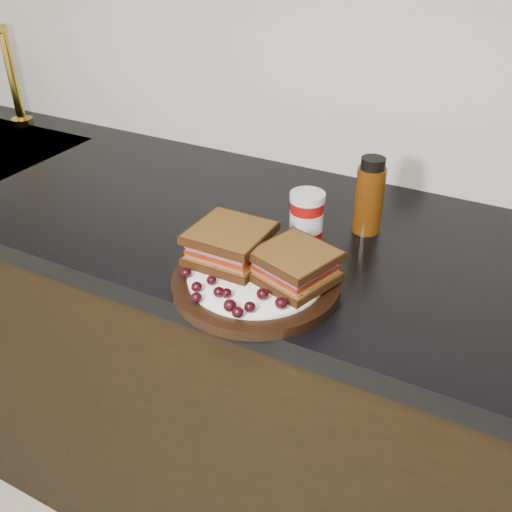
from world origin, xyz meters
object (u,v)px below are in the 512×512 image
at_px(sandwich_left, 230,244).
at_px(plate, 256,282).
at_px(condiment_jar, 307,217).
at_px(oil_bottle, 369,195).

bearing_deg(sandwich_left, plate, -20.95).
xyz_separation_m(condiment_jar, oil_bottle, (0.09, 0.09, 0.03)).
height_order(condiment_jar, oil_bottle, oil_bottle).
xyz_separation_m(plate, oil_bottle, (0.10, 0.27, 0.07)).
distance_m(sandwich_left, oil_bottle, 0.29).
bearing_deg(sandwich_left, condiment_jar, 65.86).
distance_m(plate, sandwich_left, 0.08).
relative_size(sandwich_left, oil_bottle, 0.84).
bearing_deg(plate, oil_bottle, 69.73).
bearing_deg(plate, sandwich_left, 158.83).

